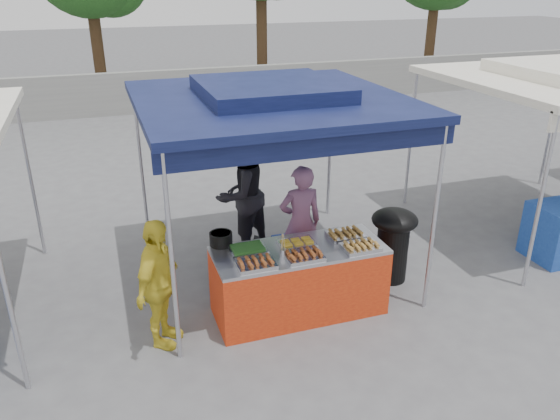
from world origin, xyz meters
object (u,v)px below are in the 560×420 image
object	(u,v)px
wok_burner	(393,239)
vendor_woman	(300,223)
cooking_pot	(221,239)
vendor_table	(299,281)
helper_man	(240,194)
customer_person	(159,285)

from	to	relation	value
wok_burner	vendor_woman	bearing A→B (deg)	144.16
cooking_pot	wok_burner	world-z (taller)	same
vendor_table	helper_man	xyz separation A→B (m)	(-0.25, 1.72, 0.48)
helper_man	customer_person	bearing A→B (deg)	18.54
vendor_table	wok_burner	bearing A→B (deg)	13.07
wok_burner	vendor_woman	world-z (taller)	vendor_woman
wok_burner	vendor_woman	size ratio (longest dim) A/B	0.64
vendor_table	cooking_pot	xyz separation A→B (m)	(-0.83, 0.39, 0.50)
helper_man	cooking_pot	bearing A→B (deg)	32.13
wok_burner	customer_person	distance (m)	3.09
vendor_table	cooking_pot	bearing A→B (deg)	154.95
vendor_table	customer_person	distance (m)	1.66
cooking_pot	customer_person	distance (m)	0.95
vendor_table	wok_burner	size ratio (longest dim) A/B	1.99
vendor_table	helper_man	world-z (taller)	helper_man
cooking_pot	customer_person	bearing A→B (deg)	-148.86
cooking_pot	helper_man	world-z (taller)	helper_man
customer_person	vendor_table	bearing A→B (deg)	-55.21
vendor_woman	helper_man	bearing A→B (deg)	-54.51
vendor_table	wok_burner	xyz separation A→B (m)	(1.43, 0.33, 0.17)
vendor_table	customer_person	size ratio (longest dim) A/B	1.35
vendor_woman	customer_person	bearing A→B (deg)	28.32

